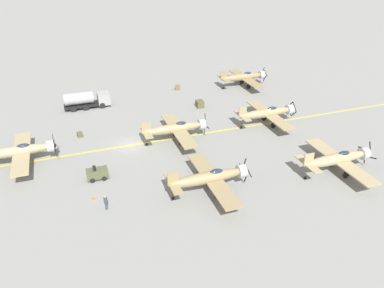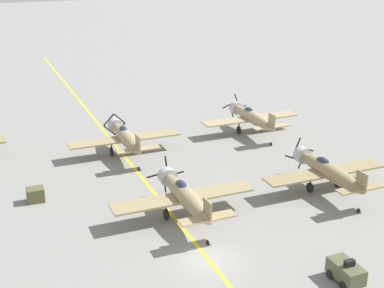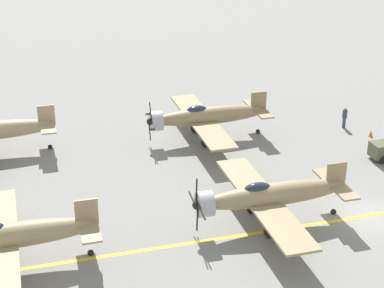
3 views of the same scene
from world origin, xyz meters
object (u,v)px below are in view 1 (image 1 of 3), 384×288
airplane_far_left (244,77)px  supply_crate_mid_lane (80,135)px  airplane_near_center (18,151)px  airplane_mid_center (176,128)px  tow_tractor (97,173)px  traffic_cone (93,197)px  airplane_mid_right (210,177)px  ground_crew_walking (106,202)px  fuel_tanker (87,100)px  airplane_far_center (268,113)px  airplane_far_right (338,159)px  supply_crate_by_tanker (200,104)px  supply_crate_outboard (178,87)px

airplane_far_left → supply_crate_mid_lane: 35.83m
airplane_near_center → airplane_mid_center: airplane_near_center is taller
tow_tractor → traffic_cone: size_ratio=4.73×
airplane_mid_right → ground_crew_walking: bearing=-104.9°
supply_crate_mid_lane → traffic_cone: size_ratio=1.58×
fuel_tanker → tow_tractor: size_ratio=3.08×
airplane_far_center → airplane_far_right: airplane_far_right is taller
airplane_far_right → supply_crate_mid_lane: size_ratio=13.82×
fuel_tanker → tow_tractor: 23.99m
fuel_tanker → traffic_cone: bearing=-4.7°
airplane_near_center → ground_crew_walking: (13.46, 9.35, -1.01)m
supply_crate_mid_lane → airplane_far_left: bearing=109.7°
airplane_far_right → airplane_mid_center: size_ratio=1.00×
fuel_tanker → traffic_cone: 28.25m
supply_crate_by_tanker → ground_crew_walking: bearing=-40.0°
airplane_mid_right → fuel_tanker: airplane_mid_right is taller
airplane_far_center → fuel_tanker: airplane_far_center is taller
airplane_mid_center → supply_crate_by_tanker: (-10.89, 7.84, -1.39)m
airplane_far_left → airplane_far_right: bearing=2.6°
airplane_near_center → fuel_tanker: 19.98m
airplane_mid_center → ground_crew_walking: airplane_mid_center is taller
supply_crate_by_tanker → airplane_near_center: bearing=-70.4°
supply_crate_mid_lane → ground_crew_walking: bearing=3.7°
airplane_near_center → airplane_far_right: bearing=63.4°
airplane_mid_right → supply_crate_by_tanker: (-24.68, 8.03, -1.39)m
airplane_far_left → supply_crate_by_tanker: 14.46m
ground_crew_walking → supply_crate_mid_lane: ground_crew_walking is taller
tow_tractor → airplane_far_right: bearing=73.2°
airplane_far_left → supply_crate_by_tanker: bearing=-50.7°
airplane_far_center → ground_crew_walking: 30.92m
supply_crate_mid_lane → supply_crate_outboard: bearing=126.0°
airplane_near_center → supply_crate_mid_lane: (-5.71, 8.11, -1.65)m
airplane_far_right → ground_crew_walking: 28.99m
supply_crate_by_tanker → traffic_cone: size_ratio=2.71×
supply_crate_mid_lane → traffic_cone: supply_crate_mid_lane is taller
airplane_far_right → tow_tractor: bearing=-114.6°
ground_crew_walking → supply_crate_mid_lane: size_ratio=2.11×
airplane_far_left → airplane_mid_center: airplane_mid_center is taller
airplane_far_center → airplane_near_center: bearing=-89.1°
airplane_near_center → airplane_mid_center: size_ratio=1.00×
airplane_near_center → supply_crate_outboard: 35.09m
airplane_far_center → ground_crew_walking: airplane_far_center is taller
tow_tractor → supply_crate_outboard: tow_tractor is taller
airplane_mid_center → fuel_tanker: 20.71m
airplane_near_center → tow_tractor: airplane_near_center is taller
airplane_near_center → traffic_cone: (11.10, 8.14, -1.74)m
airplane_near_center → supply_crate_outboard: bearing=121.5°
fuel_tanker → ground_crew_walking: 30.51m
ground_crew_walking → airplane_mid_right: bearing=86.4°
airplane_near_center → supply_crate_by_tanker: bearing=105.3°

